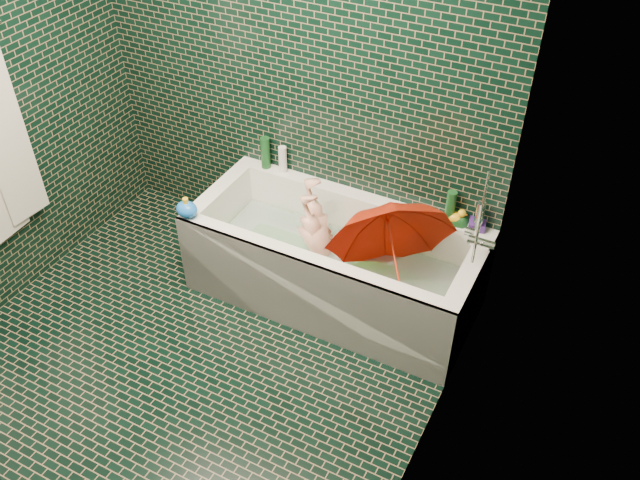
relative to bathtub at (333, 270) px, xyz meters
The scene contains 18 objects.
floor 1.12m from the bathtub, 114.07° to the right, with size 2.80×2.80×0.00m, color black.
wall_back 1.20m from the bathtub, 138.90° to the left, with size 2.80×2.80×0.00m, color black.
wall_right 1.68m from the bathtub, 49.85° to the right, with size 2.80×2.80×0.00m, color black.
bathtub is the anchor object (origin of this frame).
bath_mat 0.06m from the bathtub, 90.00° to the left, with size 1.35×0.47×0.01m, color green.
water 0.09m from the bathtub, 90.00° to the left, with size 1.48×0.53×0.00m, color silver.
faucet 0.99m from the bathtub, ahead, with size 0.18×0.19×0.55m.
child 0.14m from the bathtub, 161.97° to the left, with size 0.32×0.21×0.88m, color #EFAC95.
umbrella 0.52m from the bathtub, ahead, with size 0.69×0.69×0.61m, color red.
soap_bottle_a 0.87m from the bathtub, 23.21° to the left, with size 0.10×0.10×0.26m, color white.
soap_bottle_b 0.87m from the bathtub, 22.99° to the left, with size 0.10×0.10×0.21m, color #3A1D6D.
soap_bottle_c 0.77m from the bathtub, 26.25° to the left, with size 0.14×0.14×0.18m, color #14461C.
bottle_right_tall 0.79m from the bathtub, 31.36° to the left, with size 0.06×0.06×0.20m, color #14461C.
bottle_right_pump 0.92m from the bathtub, 24.28° to the left, with size 0.05×0.05×0.20m, color silver.
bottle_left_tall 0.86m from the bathtub, 152.15° to the left, with size 0.06×0.06×0.21m, color #14461C.
bottle_left_short 0.77m from the bathtub, 146.52° to the left, with size 0.05×0.05×0.18m, color white.
rubber_duck 0.79m from the bathtub, 29.79° to the left, with size 0.12×0.08×0.10m.
bath_toy 0.94m from the bathtub, 158.52° to the right, with size 0.15×0.13×0.13m.
Camera 1 is at (1.77, -1.71, 2.94)m, focal length 38.00 mm.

